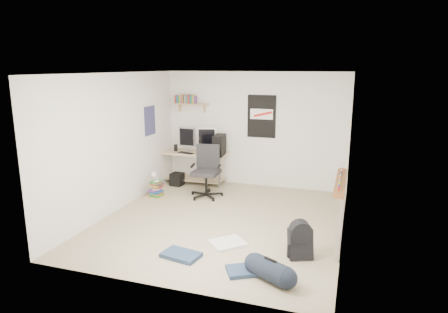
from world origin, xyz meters
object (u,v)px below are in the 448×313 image
(office_chair, at_px, (206,174))
(duffel_bag, at_px, (270,270))
(desk, at_px, (194,167))
(backpack, at_px, (300,244))
(book_stack, at_px, (156,190))

(office_chair, bearing_deg, duffel_bag, -65.86)
(desk, relative_size, backpack, 3.66)
(book_stack, bearing_deg, duffel_bag, -40.78)
(backpack, height_order, duffel_bag, backpack)
(desk, height_order, office_chair, office_chair)
(desk, relative_size, duffel_bag, 2.97)
(desk, height_order, backpack, desk)
(office_chair, xyz_separation_m, backpack, (2.18, -2.06, -0.29))
(office_chair, bearing_deg, desk, 115.99)
(desk, bearing_deg, backpack, -61.75)
(book_stack, bearing_deg, backpack, -28.98)
(office_chair, height_order, backpack, office_chair)
(desk, xyz_separation_m, duffel_bag, (2.55, -3.68, -0.22))
(backpack, distance_m, duffel_bag, 0.79)
(desk, distance_m, backpack, 4.08)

